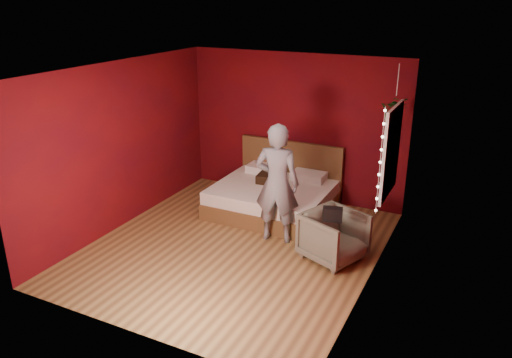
# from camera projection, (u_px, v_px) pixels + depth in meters

# --- Properties ---
(floor) EXTENTS (4.50, 4.50, 0.00)m
(floor) POSITION_uv_depth(u_px,v_px,m) (235.00, 247.00, 7.41)
(floor) COLOR olive
(floor) RESTS_ON ground
(room_walls) EXTENTS (4.04, 4.54, 2.62)m
(room_walls) POSITION_uv_depth(u_px,v_px,m) (233.00, 138.00, 6.82)
(room_walls) COLOR #660A0B
(room_walls) RESTS_ON ground
(window) EXTENTS (0.05, 0.97, 1.27)m
(window) POSITION_uv_depth(u_px,v_px,m) (391.00, 152.00, 6.82)
(window) COLOR white
(window) RESTS_ON room_walls
(fairy_lights) EXTENTS (0.04, 0.04, 1.45)m
(fairy_lights) POSITION_uv_depth(u_px,v_px,m) (380.00, 162.00, 6.39)
(fairy_lights) COLOR silver
(fairy_lights) RESTS_ON room_walls
(bed) EXTENTS (1.93, 1.64, 1.06)m
(bed) POSITION_uv_depth(u_px,v_px,m) (275.00, 195.00, 8.55)
(bed) COLOR brown
(bed) RESTS_ON ground
(person) EXTENTS (0.73, 0.55, 1.82)m
(person) POSITION_uv_depth(u_px,v_px,m) (277.00, 184.00, 7.32)
(person) COLOR slate
(person) RESTS_ON ground
(armchair) EXTENTS (1.00, 0.99, 0.70)m
(armchair) POSITION_uv_depth(u_px,v_px,m) (334.00, 236.00, 6.95)
(armchair) COLOR #676551
(armchair) RESTS_ON ground
(handbag) EXTENTS (0.28, 0.19, 0.19)m
(handbag) POSITION_uv_depth(u_px,v_px,m) (333.00, 214.00, 6.58)
(handbag) COLOR black
(handbag) RESTS_ON armchair
(throw_pillow) EXTENTS (0.45, 0.45, 0.15)m
(throw_pillow) POSITION_uv_depth(u_px,v_px,m) (271.00, 178.00, 8.57)
(throw_pillow) COLOR black
(throw_pillow) RESTS_ON bed
(hanging_plant) EXTENTS (0.46, 0.42, 0.91)m
(hanging_plant) POSITION_uv_depth(u_px,v_px,m) (395.00, 111.00, 7.29)
(hanging_plant) COLOR silver
(hanging_plant) RESTS_ON room_walls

